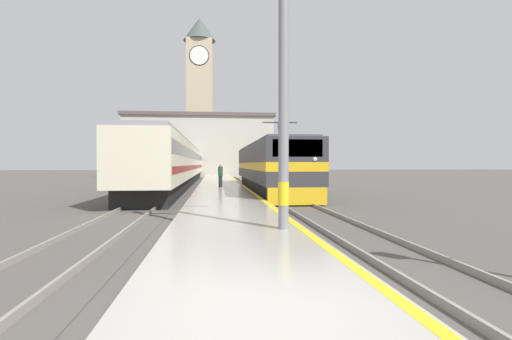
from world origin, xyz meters
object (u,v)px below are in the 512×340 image
at_px(catenary_mast, 286,71).
at_px(person_on_platform, 220,175).
at_px(clock_tower, 200,91).
at_px(passenger_train, 180,163).
at_px(locomotive_train, 268,167).

height_order(catenary_mast, person_on_platform, catenary_mast).
xyz_separation_m(person_on_platform, clock_tower, (-3.03, 45.66, 14.13)).
bearing_deg(person_on_platform, catenary_mast, -85.79).
height_order(passenger_train, clock_tower, clock_tower).
distance_m(person_on_platform, clock_tower, 47.89).
distance_m(passenger_train, person_on_platform, 10.18).
xyz_separation_m(catenary_mast, person_on_platform, (-1.36, 18.49, -3.12)).
xyz_separation_m(passenger_train, catenary_mast, (5.02, -27.96, 2.30)).
bearing_deg(person_on_platform, locomotive_train, -13.40).
distance_m(passenger_train, clock_tower, 38.56).
bearing_deg(locomotive_train, passenger_train, 124.25).
bearing_deg(catenary_mast, locomotive_train, 83.64).
height_order(person_on_platform, clock_tower, clock_tower).
relative_size(locomotive_train, person_on_platform, 11.82).
xyz_separation_m(catenary_mast, clock_tower, (-4.40, 64.14, 11.01)).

